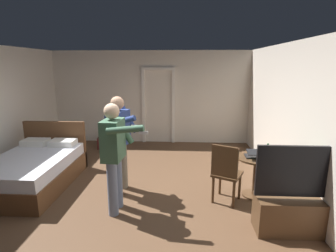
{
  "coord_description": "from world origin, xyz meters",
  "views": [
    {
      "loc": [
        0.92,
        -4.15,
        2.2
      ],
      "look_at": [
        0.67,
        0.25,
        1.19
      ],
      "focal_mm": 28.54,
      "sensor_mm": 36.0,
      "label": 1
    }
  ],
  "objects_px": {
    "person_blue_shirt": "(114,151)",
    "side_table": "(256,170)",
    "bed": "(34,169)",
    "bottle_on_table": "(267,152)",
    "suitcase_dark": "(108,143)",
    "person_striped_shirt": "(119,138)",
    "laptop": "(256,155)",
    "wooden_chair": "(226,171)",
    "tv_flatscreen": "(298,208)"
  },
  "relations": [
    {
      "from": "bed",
      "to": "laptop",
      "type": "xyz_separation_m",
      "value": [
        3.97,
        -0.28,
        0.45
      ]
    },
    {
      "from": "person_blue_shirt",
      "to": "person_striped_shirt",
      "type": "xyz_separation_m",
      "value": [
        -0.09,
        0.67,
        0.01
      ]
    },
    {
      "from": "person_blue_shirt",
      "to": "side_table",
      "type": "bearing_deg",
      "value": 14.97
    },
    {
      "from": "bottle_on_table",
      "to": "wooden_chair",
      "type": "bearing_deg",
      "value": -164.64
    },
    {
      "from": "bed",
      "to": "bottle_on_table",
      "type": "height_order",
      "value": "bed"
    },
    {
      "from": "laptop",
      "to": "wooden_chair",
      "type": "relative_size",
      "value": 0.34
    },
    {
      "from": "tv_flatscreen",
      "to": "laptop",
      "type": "xyz_separation_m",
      "value": [
        -0.33,
        0.95,
        0.4
      ]
    },
    {
      "from": "tv_flatscreen",
      "to": "wooden_chair",
      "type": "bearing_deg",
      "value": 139.07
    },
    {
      "from": "side_table",
      "to": "bed",
      "type": "bearing_deg",
      "value": 176.65
    },
    {
      "from": "wooden_chair",
      "to": "person_striped_shirt",
      "type": "xyz_separation_m",
      "value": [
        -1.78,
        0.34,
        0.43
      ]
    },
    {
      "from": "bottle_on_table",
      "to": "person_striped_shirt",
      "type": "bearing_deg",
      "value": 176.43
    },
    {
      "from": "tv_flatscreen",
      "to": "person_blue_shirt",
      "type": "bearing_deg",
      "value": 171.13
    },
    {
      "from": "tv_flatscreen",
      "to": "laptop",
      "type": "height_order",
      "value": "tv_flatscreen"
    },
    {
      "from": "bed",
      "to": "bottle_on_table",
      "type": "xyz_separation_m",
      "value": [
        4.14,
        -0.31,
        0.51
      ]
    },
    {
      "from": "wooden_chair",
      "to": "person_striped_shirt",
      "type": "height_order",
      "value": "person_striped_shirt"
    },
    {
      "from": "bottle_on_table",
      "to": "person_striped_shirt",
      "type": "distance_m",
      "value": 2.48
    },
    {
      "from": "side_table",
      "to": "person_blue_shirt",
      "type": "relative_size",
      "value": 0.42
    },
    {
      "from": "person_blue_shirt",
      "to": "person_striped_shirt",
      "type": "bearing_deg",
      "value": 97.24
    },
    {
      "from": "person_striped_shirt",
      "to": "person_blue_shirt",
      "type": "bearing_deg",
      "value": -82.76
    },
    {
      "from": "bed",
      "to": "suitcase_dark",
      "type": "relative_size",
      "value": 3.81
    },
    {
      "from": "person_blue_shirt",
      "to": "laptop",
      "type": "bearing_deg",
      "value": 14.12
    },
    {
      "from": "tv_flatscreen",
      "to": "side_table",
      "type": "xyz_separation_m",
      "value": [
        -0.3,
        0.99,
        0.12
      ]
    },
    {
      "from": "bed",
      "to": "person_blue_shirt",
      "type": "relative_size",
      "value": 1.22
    },
    {
      "from": "bed",
      "to": "suitcase_dark",
      "type": "height_order",
      "value": "bed"
    },
    {
      "from": "wooden_chair",
      "to": "person_striped_shirt",
      "type": "distance_m",
      "value": 1.87
    },
    {
      "from": "side_table",
      "to": "wooden_chair",
      "type": "bearing_deg",
      "value": -153.73
    },
    {
      "from": "laptop",
      "to": "bottle_on_table",
      "type": "height_order",
      "value": "bottle_on_table"
    },
    {
      "from": "wooden_chair",
      "to": "suitcase_dark",
      "type": "height_order",
      "value": "wooden_chair"
    },
    {
      "from": "bed",
      "to": "bottle_on_table",
      "type": "distance_m",
      "value": 4.18
    },
    {
      "from": "person_striped_shirt",
      "to": "suitcase_dark",
      "type": "distance_m",
      "value": 2.73
    },
    {
      "from": "tv_flatscreen",
      "to": "suitcase_dark",
      "type": "distance_m",
      "value": 4.98
    },
    {
      "from": "side_table",
      "to": "bottle_on_table",
      "type": "height_order",
      "value": "bottle_on_table"
    },
    {
      "from": "side_table",
      "to": "bottle_on_table",
      "type": "distance_m",
      "value": 0.37
    },
    {
      "from": "bed",
      "to": "bottle_on_table",
      "type": "bearing_deg",
      "value": -4.34
    },
    {
      "from": "bottle_on_table",
      "to": "suitcase_dark",
      "type": "relative_size",
      "value": 0.49
    },
    {
      "from": "tv_flatscreen",
      "to": "wooden_chair",
      "type": "relative_size",
      "value": 1.23
    },
    {
      "from": "tv_flatscreen",
      "to": "side_table",
      "type": "relative_size",
      "value": 1.73
    },
    {
      "from": "laptop",
      "to": "suitcase_dark",
      "type": "relative_size",
      "value": 0.63
    },
    {
      "from": "side_table",
      "to": "bottle_on_table",
      "type": "relative_size",
      "value": 2.67
    },
    {
      "from": "bottle_on_table",
      "to": "suitcase_dark",
      "type": "distance_m",
      "value": 4.31
    },
    {
      "from": "bed",
      "to": "suitcase_dark",
      "type": "distance_m",
      "value": 2.4
    },
    {
      "from": "tv_flatscreen",
      "to": "bottle_on_table",
      "type": "height_order",
      "value": "tv_flatscreen"
    },
    {
      "from": "tv_flatscreen",
      "to": "person_blue_shirt",
      "type": "height_order",
      "value": "person_blue_shirt"
    },
    {
      "from": "side_table",
      "to": "person_striped_shirt",
      "type": "bearing_deg",
      "value": 178.18
    },
    {
      "from": "bed",
      "to": "laptop",
      "type": "relative_size",
      "value": 6.03
    },
    {
      "from": "side_table",
      "to": "person_blue_shirt",
      "type": "bearing_deg",
      "value": -165.03
    },
    {
      "from": "bed",
      "to": "person_striped_shirt",
      "type": "distance_m",
      "value": 1.81
    },
    {
      "from": "side_table",
      "to": "laptop",
      "type": "relative_size",
      "value": 2.07
    },
    {
      "from": "side_table",
      "to": "suitcase_dark",
      "type": "relative_size",
      "value": 1.31
    },
    {
      "from": "wooden_chair",
      "to": "suitcase_dark",
      "type": "xyz_separation_m",
      "value": [
        -2.7,
        2.78,
        -0.39
      ]
    }
  ]
}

